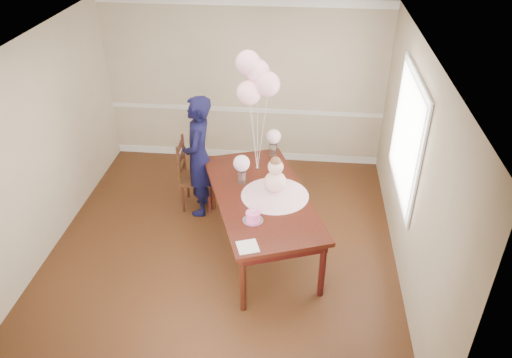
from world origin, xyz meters
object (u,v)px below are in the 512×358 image
object	(u,v)px
dining_chair_seat	(197,178)
woman	(199,157)
dining_table_top	(261,197)
birthday_cake	(253,216)

from	to	relation	value
dining_chair_seat	woman	xyz separation A→B (m)	(0.07, -0.11, 0.42)
dining_chair_seat	dining_table_top	bearing A→B (deg)	-43.69
dining_table_top	birthday_cake	distance (m)	0.56
dining_table_top	dining_chair_seat	world-z (taller)	dining_table_top
birthday_cake	woman	world-z (taller)	woman
birthday_cake	dining_chair_seat	size ratio (longest dim) A/B	0.36
dining_table_top	birthday_cake	world-z (taller)	birthday_cake
dining_table_top	dining_chair_seat	bearing A→B (deg)	119.07
birthday_cake	dining_table_top	bearing A→B (deg)	85.91
dining_table_top	woman	distance (m)	1.22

